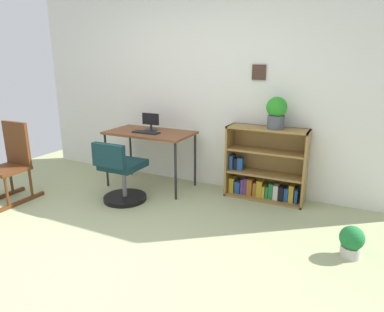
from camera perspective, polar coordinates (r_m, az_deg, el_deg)
The scene contains 10 objects.
ground_plane at distance 3.17m, azimuth -15.62°, elevation -16.03°, with size 6.24×6.24×0.00m, color #9DA677.
wall_back at distance 4.54m, azimuth 1.64°, elevation 11.16°, with size 5.20×0.12×2.56m.
desk at distance 4.47m, azimuth -7.10°, elevation 3.39°, with size 1.13×0.62×0.75m.
monitor at distance 4.53m, azimuth -6.97°, elevation 5.67°, with size 0.25×0.17×0.23m.
keyboard at distance 4.38m, azimuth -7.75°, elevation 3.97°, with size 0.36×0.13×0.02m, color black.
office_chair at distance 4.10m, azimuth -11.86°, elevation -3.25°, with size 0.52×0.55×0.76m.
rocking_chair at distance 4.59m, azimuth -28.09°, elevation -0.89°, with size 0.42×0.64×0.95m.
bookshelf_low at distance 4.22m, azimuth 12.19°, elevation -2.00°, with size 0.95×0.30×0.89m.
potted_plant_on_shelf at distance 3.99m, azimuth 14.04°, elevation 7.24°, with size 0.23×0.23×0.36m.
potted_plant_floor at distance 3.29m, azimuth 25.30°, elevation -12.83°, with size 0.21×0.21×0.29m.
Camera 1 is at (1.88, -1.96, 1.64)m, focal length 31.64 mm.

